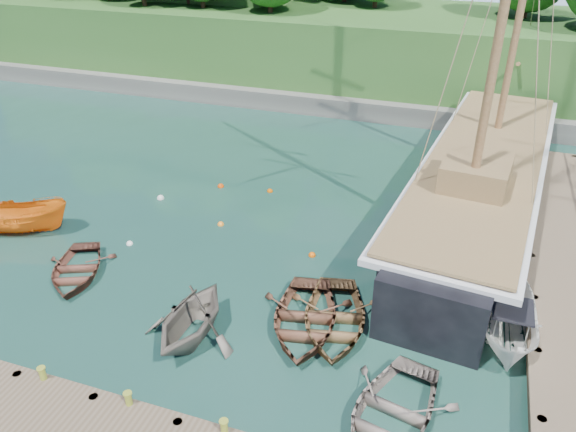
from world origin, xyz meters
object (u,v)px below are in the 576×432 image
rowboat_4 (333,327)px  motorboat_orange (24,232)px  rowboat_1 (193,336)px  rowboat_3 (389,422)px  schooner (480,187)px  cabin_boat_white (505,342)px  rowboat_2 (303,327)px  rowboat_0 (77,276)px

rowboat_4 → motorboat_orange: (-15.10, 1.71, 0.00)m
rowboat_1 → rowboat_4: bearing=25.7°
rowboat_3 → schooner: 14.51m
motorboat_orange → cabin_boat_white: bearing=-112.9°
schooner → motorboat_orange: bearing=-148.5°
rowboat_2 → rowboat_3: (3.63, -3.13, 0.00)m
rowboat_3 → rowboat_4: rowboat_4 is taller
motorboat_orange → cabin_boat_white: 20.90m
rowboat_0 → schooner: size_ratio=0.14×
rowboat_0 → rowboat_4: (10.64, 0.35, 0.00)m
rowboat_2 → cabin_boat_white: (6.79, 1.55, 0.00)m
rowboat_3 → schooner: (1.74, 14.36, 1.19)m
motorboat_orange → rowboat_3: bearing=-127.9°
rowboat_2 → rowboat_3: 4.79m
rowboat_0 → rowboat_3: bearing=-37.0°
rowboat_4 → cabin_boat_white: bearing=-0.8°
cabin_boat_white → rowboat_0: bearing=-175.8°
rowboat_0 → rowboat_4: rowboat_4 is taller
rowboat_2 → rowboat_3: rowboat_2 is taller
rowboat_0 → rowboat_4: size_ratio=0.84×
rowboat_1 → rowboat_3: (7.12, -1.42, 0.00)m
rowboat_4 → cabin_boat_white: size_ratio=1.00×
rowboat_2 → rowboat_0: bearing=169.0°
rowboat_2 → motorboat_orange: size_ratio=1.06×
rowboat_0 → rowboat_1: (6.14, -1.72, 0.00)m
rowboat_0 → rowboat_1: rowboat_1 is taller
motorboat_orange → schooner: bearing=-86.3°
rowboat_4 → cabin_boat_white: 5.91m
rowboat_0 → cabin_boat_white: size_ratio=0.84×
rowboat_1 → rowboat_2: (3.49, 1.72, 0.00)m
motorboat_orange → schooner: size_ratio=0.15×
rowboat_3 → cabin_boat_white: size_ratio=0.98×
rowboat_0 → rowboat_3: rowboat_3 is taller
rowboat_2 → rowboat_4: 1.06m
rowboat_2 → motorboat_orange: motorboat_orange is taller
schooner → rowboat_2: bearing=-109.3°
rowboat_0 → schooner: 18.77m
rowboat_0 → schooner: schooner is taller
rowboat_1 → motorboat_orange: size_ratio=0.88×
rowboat_2 → rowboat_4: bearing=8.5°
rowboat_3 → motorboat_orange: 18.48m
cabin_boat_white → schooner: schooner is taller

